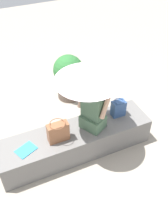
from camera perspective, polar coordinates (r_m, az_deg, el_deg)
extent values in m
plane|color=#9E9384|center=(4.32, -1.82, -8.46)|extent=(14.00, 14.00, 0.00)
cube|color=slate|center=(4.15, -1.89, -6.45)|extent=(2.43, 0.61, 0.45)
cube|color=#47664C|center=(3.98, 1.95, -2.07)|extent=(0.41, 0.43, 0.22)
cube|color=#47664C|center=(3.75, 2.07, 1.79)|extent=(0.33, 0.38, 0.48)
sphere|color=tan|center=(3.54, 2.21, 6.02)|extent=(0.20, 0.20, 0.20)
cylinder|color=tan|center=(3.65, 4.63, 0.86)|extent=(0.21, 0.16, 0.32)
cylinder|color=tan|center=(3.83, -0.35, 3.23)|extent=(0.21, 0.16, 0.32)
cylinder|color=#B7B7BC|center=(3.66, 0.81, 2.52)|extent=(0.02, 0.02, 1.11)
cone|color=silver|center=(3.39, 0.88, 8.46)|extent=(0.92, 0.92, 0.21)
sphere|color=#B7B7BC|center=(3.33, 0.90, 10.17)|extent=(0.03, 0.03, 0.03)
cube|color=#335184|center=(4.20, 7.56, 0.79)|extent=(0.22, 0.14, 0.27)
torus|color=#335184|center=(4.11, 7.74, 2.39)|extent=(0.16, 0.16, 0.01)
cube|color=brown|center=(3.77, -5.72, -4.45)|extent=(0.31, 0.13, 0.31)
torus|color=brown|center=(3.65, -5.89, -2.60)|extent=(0.23, 0.23, 0.01)
cube|color=#339ED1|center=(3.82, -12.64, -8.12)|extent=(0.34, 0.30, 0.01)
cylinder|color=brown|center=(5.26, -3.27, 5.22)|extent=(0.47, 0.47, 0.40)
sphere|color=#2D6B33|center=(5.01, -3.46, 9.24)|extent=(0.58, 0.58, 0.58)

